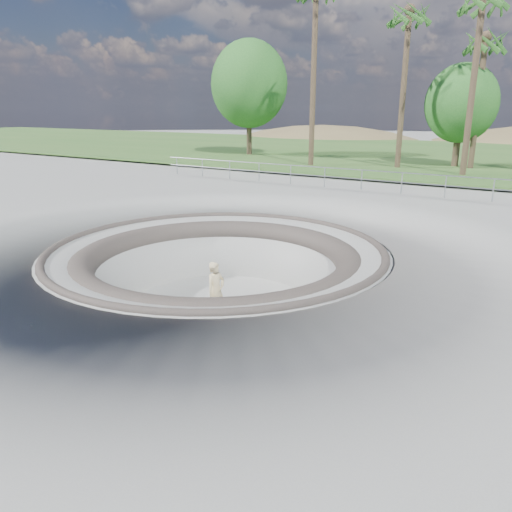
% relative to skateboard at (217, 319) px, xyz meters
% --- Properties ---
extents(ground, '(180.00, 180.00, 0.00)m').
position_rel_skateboard_xyz_m(ground, '(-0.61, 0.91, 1.83)').
color(ground, '#A6A6A1').
rests_on(ground, ground).
extents(skate_bowl, '(14.00, 14.00, 4.10)m').
position_rel_skateboard_xyz_m(skate_bowl, '(-0.61, 0.91, 0.00)').
color(skate_bowl, '#A6A6A1').
rests_on(skate_bowl, ground).
extents(grass_strip, '(180.00, 36.00, 0.12)m').
position_rel_skateboard_xyz_m(grass_strip, '(-0.61, 34.91, 2.05)').
color(grass_strip, '#366227').
rests_on(grass_strip, ground).
extents(safety_railing, '(25.00, 0.06, 1.03)m').
position_rel_skateboard_xyz_m(safety_railing, '(-0.61, 12.91, 2.52)').
color(safety_railing, '#93969B').
rests_on(safety_railing, ground).
extents(skateboard, '(0.85, 0.45, 0.09)m').
position_rel_skateboard_xyz_m(skateboard, '(0.00, 0.00, 0.00)').
color(skateboard, '#9A673D').
rests_on(skateboard, ground).
extents(skater, '(0.50, 0.68, 1.71)m').
position_rel_skateboard_xyz_m(skater, '(0.00, -0.00, 0.87)').
color(skater, beige).
rests_on(skater, skateboard).
extents(palm_b, '(2.60, 2.60, 10.54)m').
position_rel_skateboard_xyz_m(palm_b, '(-1.85, 22.78, 11.15)').
color(palm_b, brown).
rests_on(palm_b, ground).
extents(palm_c, '(2.60, 2.60, 10.69)m').
position_rel_skateboard_xyz_m(palm_c, '(2.63, 21.05, 11.28)').
color(palm_c, brown).
rests_on(palm_c, ground).
extents(palm_d, '(2.60, 2.60, 8.96)m').
position_rel_skateboard_xyz_m(palm_d, '(2.37, 25.01, 9.68)').
color(palm_d, brown).
rests_on(palm_d, ground).
extents(bushy_tree_left, '(6.49, 5.90, 9.36)m').
position_rel_skateboard_xyz_m(bushy_tree_left, '(-15.57, 25.64, 7.81)').
color(bushy_tree_left, brown).
rests_on(bushy_tree_left, ground).
extents(bushy_tree_mid, '(4.71, 4.28, 6.79)m').
position_rel_skateboard_xyz_m(bushy_tree_mid, '(1.25, 25.59, 6.21)').
color(bushy_tree_mid, brown).
rests_on(bushy_tree_mid, ground).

